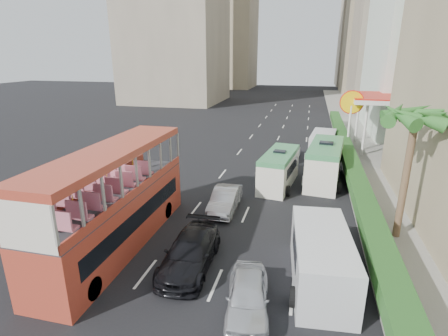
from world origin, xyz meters
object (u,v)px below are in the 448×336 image
(panel_van_far, at_px, (323,144))
(palm_tree, at_px, (405,178))
(minibus_near, at_px, (279,169))
(car_black, at_px, (191,266))
(shell_station, at_px, (382,123))
(panel_van_near, at_px, (321,259))
(double_decker_bus, at_px, (115,199))
(car_silver_lane_a, at_px, (225,210))
(car_silver_lane_b, at_px, (247,310))
(minibus_far, at_px, (325,163))
(van_asset, at_px, (286,159))

(panel_van_far, bearing_deg, palm_tree, -71.50)
(minibus_near, xyz_separation_m, palm_tree, (6.75, -6.50, 2.12))
(car_black, xyz_separation_m, panel_van_far, (6.21, 20.96, 1.06))
(shell_station, bearing_deg, panel_van_near, -104.51)
(double_decker_bus, bearing_deg, car_silver_lane_a, 51.64)
(minibus_near, xyz_separation_m, panel_van_far, (3.31, 9.50, -0.21))
(car_silver_lane_a, height_order, car_silver_lane_b, car_silver_lane_a)
(minibus_far, relative_size, palm_tree, 1.03)
(panel_van_far, xyz_separation_m, shell_station, (5.65, 3.00, 1.69))
(car_black, height_order, palm_tree, palm_tree)
(car_black, height_order, shell_station, shell_station)
(van_asset, bearing_deg, car_silver_lane_b, -83.53)
(palm_tree, bearing_deg, van_asset, 116.30)
(car_silver_lane_b, distance_m, van_asset, 20.71)
(panel_van_near, height_order, panel_van_far, panel_van_near)
(minibus_far, height_order, panel_van_far, minibus_far)
(van_asset, xyz_separation_m, palm_tree, (6.67, -13.49, 3.38))
(van_asset, bearing_deg, minibus_near, -84.41)
(palm_tree, distance_m, shell_station, 19.14)
(double_decker_bus, distance_m, car_black, 4.95)
(panel_van_near, bearing_deg, car_silver_lane_b, -142.43)
(car_silver_lane_a, bearing_deg, van_asset, 75.80)
(minibus_near, relative_size, shell_station, 0.71)
(car_silver_lane_a, bearing_deg, panel_van_far, 66.55)
(van_asset, distance_m, minibus_near, 7.10)
(panel_van_near, relative_size, palm_tree, 0.87)
(minibus_far, bearing_deg, shell_station, 68.90)
(palm_tree, relative_size, shell_station, 0.80)
(van_asset, height_order, shell_station, shell_station)
(car_black, distance_m, panel_van_near, 5.83)
(car_silver_lane_a, xyz_separation_m, minibus_far, (6.08, 6.84, 1.47))
(van_asset, bearing_deg, shell_station, 38.16)
(minibus_far, distance_m, palm_tree, 9.10)
(car_silver_lane_a, bearing_deg, minibus_near, 60.61)
(car_silver_lane_b, distance_m, panel_van_far, 23.46)
(van_asset, bearing_deg, palm_tree, -57.39)
(minibus_far, height_order, panel_van_near, minibus_far)
(car_silver_lane_a, relative_size, van_asset, 0.95)
(car_black, distance_m, shell_station, 26.88)
(panel_van_near, bearing_deg, van_asset, 93.20)
(palm_tree, bearing_deg, car_silver_lane_b, -132.48)
(double_decker_bus, relative_size, minibus_far, 1.66)
(car_silver_lane_a, relative_size, shell_station, 0.52)
(minibus_near, bearing_deg, shell_station, 61.82)
(car_black, bearing_deg, car_silver_lane_b, -38.63)
(shell_station, bearing_deg, minibus_near, -125.62)
(double_decker_bus, relative_size, panel_van_far, 2.08)
(double_decker_bus, relative_size, car_silver_lane_b, 2.82)
(car_silver_lane_a, height_order, van_asset, car_silver_lane_a)
(palm_tree, height_order, shell_station, palm_tree)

